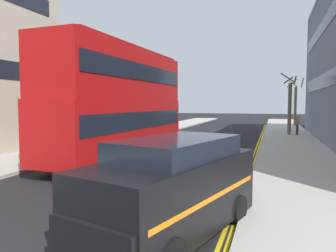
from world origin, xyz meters
TOP-DOWN VIEW (x-y plane):
  - sidewalk_right at (6.50, 16.00)m, footprint 4.00×80.00m
  - sidewalk_left at (-6.50, 16.00)m, footprint 4.00×80.00m
  - kerb_line_outer at (4.40, 14.00)m, footprint 0.10×56.00m
  - kerb_line_inner at (4.24, 14.00)m, footprint 0.10×56.00m
  - double_decker_bus_away at (-2.14, 11.37)m, footprint 3.17×10.91m
  - taxi_minivan at (3.18, 2.97)m, footprint 3.09×5.14m
  - pedestrian_far at (7.26, 26.72)m, footprint 0.34×0.22m
  - street_tree_near at (6.60, 26.77)m, footprint 1.35×1.45m
  - street_tree_mid at (7.82, 39.05)m, footprint 1.90×1.88m

SIDE VIEW (x-z plane):
  - kerb_line_outer at x=4.40m, z-range 0.00..0.01m
  - kerb_line_inner at x=4.24m, z-range 0.00..0.01m
  - sidewalk_right at x=6.50m, z-range 0.00..0.14m
  - sidewalk_left at x=-6.50m, z-range 0.00..0.14m
  - pedestrian_far at x=7.26m, z-range 0.18..1.80m
  - taxi_minivan at x=3.18m, z-range 0.01..2.13m
  - street_tree_near at x=6.60m, z-range -0.05..5.34m
  - street_tree_mid at x=7.82m, z-range -0.04..5.77m
  - double_decker_bus_away at x=-2.14m, z-range 0.21..5.85m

